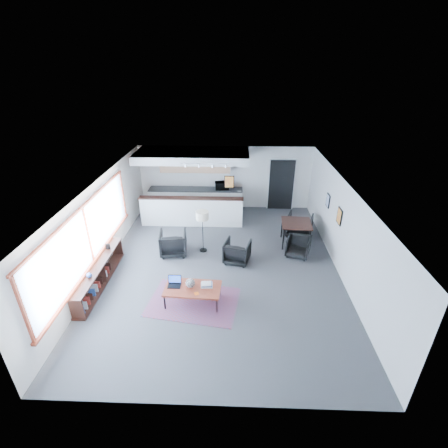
{
  "coord_description": "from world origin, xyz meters",
  "views": [
    {
      "loc": [
        0.4,
        -8.26,
        5.61
      ],
      "look_at": [
        0.09,
        0.4,
        1.23
      ],
      "focal_mm": 26.0,
      "sensor_mm": 36.0,
      "label": 1
    }
  ],
  "objects_px": {
    "coffee_table": "(193,289)",
    "dining_chair_far": "(299,226)",
    "armchair_left": "(173,242)",
    "dining_table": "(296,225)",
    "microwave": "(222,185)",
    "armchair_right": "(237,251)",
    "laptop": "(175,282)",
    "book_stack": "(207,284)",
    "floor_lamp": "(202,217)",
    "ceramic_pot": "(190,283)",
    "dining_chair_near": "(298,247)"
  },
  "relations": [
    {
      "from": "coffee_table",
      "to": "dining_chair_far",
      "type": "xyz_separation_m",
      "value": [
        3.34,
        3.74,
        -0.06
      ]
    },
    {
      "from": "coffee_table",
      "to": "armchair_left",
      "type": "xyz_separation_m",
      "value": [
        -0.92,
        2.37,
        -0.01
      ]
    },
    {
      "from": "dining_table",
      "to": "microwave",
      "type": "xyz_separation_m",
      "value": [
        -2.58,
        2.72,
        0.38
      ]
    },
    {
      "from": "coffee_table",
      "to": "armchair_right",
      "type": "bearing_deg",
      "value": 63.56
    },
    {
      "from": "laptop",
      "to": "book_stack",
      "type": "height_order",
      "value": "laptop"
    },
    {
      "from": "armchair_left",
      "to": "floor_lamp",
      "type": "distance_m",
      "value": 1.26
    },
    {
      "from": "ceramic_pot",
      "to": "armchair_left",
      "type": "relative_size",
      "value": 0.28
    },
    {
      "from": "laptop",
      "to": "armchair_right",
      "type": "bearing_deg",
      "value": 48.83
    },
    {
      "from": "armchair_left",
      "to": "dining_table",
      "type": "distance_m",
      "value": 4.09
    },
    {
      "from": "ceramic_pot",
      "to": "dining_chair_near",
      "type": "relative_size",
      "value": 0.38
    },
    {
      "from": "coffee_table",
      "to": "laptop",
      "type": "height_order",
      "value": "laptop"
    },
    {
      "from": "ceramic_pot",
      "to": "microwave",
      "type": "xyz_separation_m",
      "value": [
        0.57,
        5.81,
        0.53
      ]
    },
    {
      "from": "laptop",
      "to": "armchair_left",
      "type": "height_order",
      "value": "armchair_left"
    },
    {
      "from": "dining_chair_near",
      "to": "microwave",
      "type": "height_order",
      "value": "microwave"
    },
    {
      "from": "floor_lamp",
      "to": "dining_chair_near",
      "type": "bearing_deg",
      "value": -3.49
    },
    {
      "from": "armchair_left",
      "to": "dining_chair_near",
      "type": "relative_size",
      "value": 1.38
    },
    {
      "from": "dining_table",
      "to": "dining_chair_far",
      "type": "height_order",
      "value": "dining_table"
    },
    {
      "from": "armchair_left",
      "to": "dining_table",
      "type": "relative_size",
      "value": 0.83
    },
    {
      "from": "coffee_table",
      "to": "dining_chair_near",
      "type": "distance_m",
      "value": 3.89
    },
    {
      "from": "floor_lamp",
      "to": "dining_chair_far",
      "type": "relative_size",
      "value": 1.92
    },
    {
      "from": "laptop",
      "to": "ceramic_pot",
      "type": "bearing_deg",
      "value": -12.26
    },
    {
      "from": "armchair_right",
      "to": "microwave",
      "type": "distance_m",
      "value": 3.98
    },
    {
      "from": "ceramic_pot",
      "to": "dining_chair_far",
      "type": "distance_m",
      "value": 5.04
    },
    {
      "from": "coffee_table",
      "to": "armchair_left",
      "type": "relative_size",
      "value": 1.73
    },
    {
      "from": "dining_chair_near",
      "to": "dining_chair_far",
      "type": "xyz_separation_m",
      "value": [
        0.26,
        1.36,
        0.06
      ]
    },
    {
      "from": "laptop",
      "to": "floor_lamp",
      "type": "xyz_separation_m",
      "value": [
        0.5,
        2.45,
        0.7
      ]
    },
    {
      "from": "floor_lamp",
      "to": "dining_table",
      "type": "distance_m",
      "value": 3.16
    },
    {
      "from": "laptop",
      "to": "ceramic_pot",
      "type": "relative_size",
      "value": 1.42
    },
    {
      "from": "armchair_left",
      "to": "microwave",
      "type": "distance_m",
      "value": 3.81
    },
    {
      "from": "floor_lamp",
      "to": "microwave",
      "type": "relative_size",
      "value": 2.58
    },
    {
      "from": "coffee_table",
      "to": "book_stack",
      "type": "relative_size",
      "value": 4.6
    },
    {
      "from": "laptop",
      "to": "dining_chair_far",
      "type": "bearing_deg",
      "value": 43.31
    },
    {
      "from": "dining_chair_far",
      "to": "microwave",
      "type": "distance_m",
      "value": 3.6
    },
    {
      "from": "laptop",
      "to": "book_stack",
      "type": "distance_m",
      "value": 0.83
    },
    {
      "from": "coffee_table",
      "to": "laptop",
      "type": "xyz_separation_m",
      "value": [
        -0.48,
        0.11,
        0.1
      ]
    },
    {
      "from": "dining_chair_near",
      "to": "microwave",
      "type": "xyz_separation_m",
      "value": [
        -2.57,
        3.46,
        0.81
      ]
    },
    {
      "from": "ceramic_pot",
      "to": "dining_chair_near",
      "type": "bearing_deg",
      "value": 36.88
    },
    {
      "from": "book_stack",
      "to": "microwave",
      "type": "bearing_deg",
      "value": 88.41
    },
    {
      "from": "book_stack",
      "to": "floor_lamp",
      "type": "height_order",
      "value": "floor_lamp"
    },
    {
      "from": "laptop",
      "to": "ceramic_pot",
      "type": "height_order",
      "value": "laptop"
    },
    {
      "from": "dining_chair_far",
      "to": "coffee_table",
      "type": "bearing_deg",
      "value": 67.42
    },
    {
      "from": "laptop",
      "to": "book_stack",
      "type": "bearing_deg",
      "value": -2.2
    },
    {
      "from": "dining_table",
      "to": "dining_chair_far",
      "type": "distance_m",
      "value": 0.76
    },
    {
      "from": "coffee_table",
      "to": "microwave",
      "type": "distance_m",
      "value": 5.9
    },
    {
      "from": "dining_table",
      "to": "dining_chair_near",
      "type": "distance_m",
      "value": 0.85
    },
    {
      "from": "laptop",
      "to": "dining_table",
      "type": "bearing_deg",
      "value": 39.81
    },
    {
      "from": "book_stack",
      "to": "floor_lamp",
      "type": "distance_m",
      "value": 2.6
    },
    {
      "from": "book_stack",
      "to": "floor_lamp",
      "type": "bearing_deg",
      "value": 97.56
    },
    {
      "from": "dining_chair_far",
      "to": "microwave",
      "type": "xyz_separation_m",
      "value": [
        -2.83,
        2.1,
        0.75
      ]
    },
    {
      "from": "ceramic_pot",
      "to": "armchair_left",
      "type": "distance_m",
      "value": 2.5
    }
  ]
}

